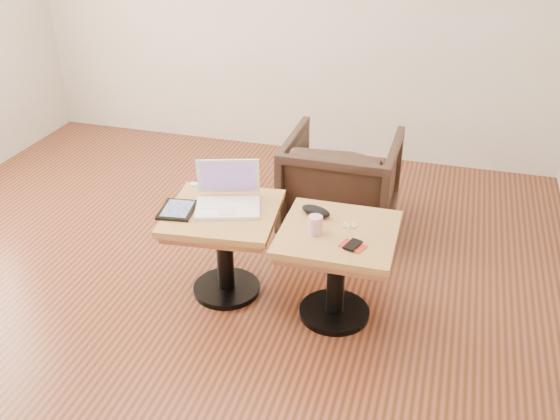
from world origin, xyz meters
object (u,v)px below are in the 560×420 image
(side_table_right, at_px, (337,253))
(armchair, at_px, (341,182))
(side_table_left, at_px, (224,231))
(laptop, at_px, (228,197))
(striped_cup, at_px, (315,225))

(side_table_right, height_order, armchair, armchair)
(side_table_left, relative_size, laptop, 1.54)
(laptop, xyz_separation_m, armchair, (0.48, 0.88, -0.26))
(striped_cup, bearing_deg, laptop, 163.71)
(laptop, distance_m, armchair, 1.03)
(striped_cup, bearing_deg, side_table_left, 169.84)
(striped_cup, relative_size, armchair, 0.13)
(side_table_left, relative_size, armchair, 0.89)
(side_table_left, distance_m, laptop, 0.20)
(side_table_left, height_order, laptop, laptop)
(side_table_right, bearing_deg, striped_cup, -153.41)
(side_table_left, bearing_deg, striped_cup, -16.23)
(side_table_left, height_order, side_table_right, same)
(armchair, bearing_deg, side_table_left, 62.72)
(side_table_left, relative_size, side_table_right, 1.09)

